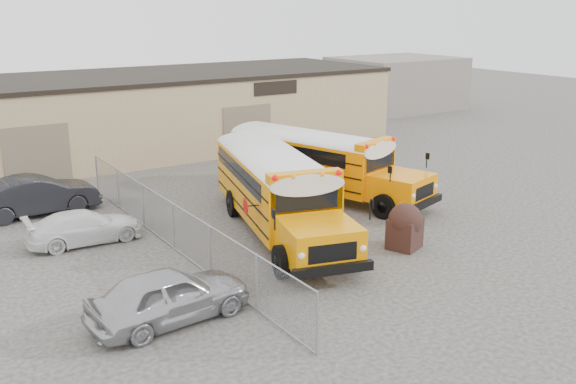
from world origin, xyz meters
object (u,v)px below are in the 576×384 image
tarp_bundle (405,225)px  car_white (84,227)px  car_dark (37,195)px  car_silver (169,295)px  school_bus_right (225,141)px  school_bus_left (237,150)px

tarp_bundle → car_white: tarp_bundle is taller
car_dark → car_white: bearing=-173.7°
car_dark → tarp_bundle: bearing=-140.5°
car_silver → tarp_bundle: bearing=-90.7°
school_bus_right → car_silver: bearing=-123.2°
car_dark → car_silver: bearing=-178.3°
school_bus_left → car_white: size_ratio=2.66×
car_silver → school_bus_left: bearing=-41.1°
school_bus_left → car_silver: 14.18m
tarp_bundle → car_dark: size_ratio=0.34×
school_bus_left → car_silver: school_bus_left is taller
school_bus_left → tarp_bundle: (1.10, -10.72, -0.99)m
school_bus_left → car_silver: size_ratio=2.45×
tarp_bundle → car_dark: 15.61m
school_bus_right → car_white: size_ratio=2.50×
school_bus_right → car_dark: 10.29m
car_white → car_dark: size_ratio=0.84×
school_bus_right → tarp_bundle: size_ratio=6.24×
car_silver → car_dark: (-0.83, 12.26, 0.05)m
school_bus_left → car_white: 9.43m
tarp_bundle → car_silver: size_ratio=0.37×
school_bus_right → tarp_bundle: school_bus_right is taller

